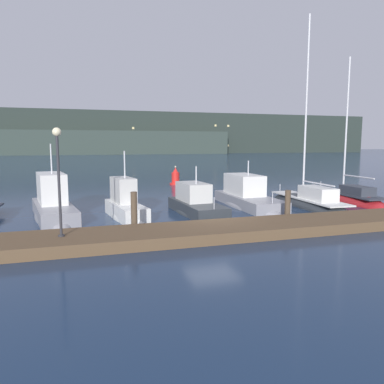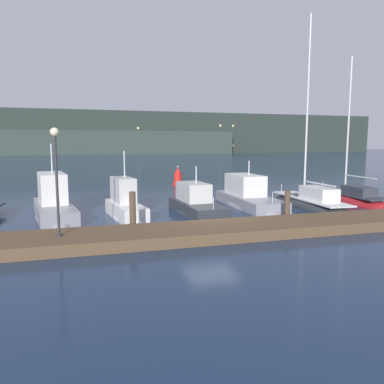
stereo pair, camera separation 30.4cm
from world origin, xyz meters
name	(u,v)px [view 1 (the left image)]	position (x,y,z in m)	size (l,w,h in m)	color
ground_plane	(212,225)	(0.00, 0.00, 0.00)	(400.00, 400.00, 0.00)	#192D4C
dock	(229,230)	(0.00, -2.08, 0.23)	(30.03, 2.80, 0.45)	brown
mooring_pile_1	(134,212)	(-3.83, -0.43, 0.91)	(0.28, 0.28, 1.82)	#4C3D2D
mooring_pile_2	(288,206)	(3.83, -0.43, 0.80)	(0.28, 0.28, 1.61)	#4C3D2D
motorboat_berth_2	(54,210)	(-7.40, 4.31, 0.40)	(2.94, 6.99, 4.54)	gray
motorboat_berth_3	(126,211)	(-3.76, 3.06, 0.37)	(2.05, 4.86, 4.13)	white
motorboat_berth_4	(196,208)	(0.22, 3.24, 0.30)	(2.29, 5.77, 3.11)	#2D3338
motorboat_berth_5	(248,201)	(4.09, 4.63, 0.32)	(2.40, 7.20, 3.45)	gray
sailboat_berth_6	(309,204)	(7.67, 3.31, 0.15)	(2.33, 8.22, 12.36)	#2D3338
sailboat_berth_7	(348,200)	(11.36, 4.15, 0.11)	(2.39, 7.38, 10.33)	red
channel_buoy	(176,178)	(2.91, 17.95, 0.65)	(1.11, 1.11, 1.79)	red
dock_lamppost	(58,164)	(-6.80, -2.06, 3.14)	(0.32, 0.32, 4.03)	#2D2D33
hillside_backdrop	(82,134)	(-3.53, 132.41, 7.45)	(240.00, 23.00, 16.17)	#28332D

